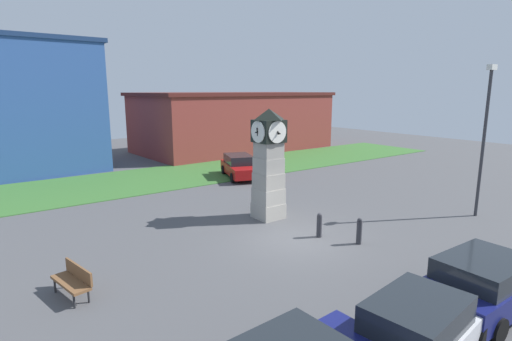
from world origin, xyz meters
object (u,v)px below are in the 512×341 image
object	(u,v)px
car_far_lot	(239,166)
bollard_near_tower	(359,231)
bollard_mid_row	(319,225)
clock_tower	(269,164)
street_lamp_far_side	(485,132)
car_near_tower	(420,329)
bench	(73,279)
car_by_building	(487,282)

from	to	relation	value
car_far_lot	bollard_near_tower	bearing A→B (deg)	-103.08
bollard_near_tower	bollard_mid_row	world-z (taller)	bollard_near_tower
clock_tower	bollard_near_tower	size ratio (longest dim) A/B	4.82
bollard_near_tower	street_lamp_far_side	distance (m)	8.06
bollard_mid_row	car_near_tower	world-z (taller)	car_near_tower
clock_tower	bollard_mid_row	bearing A→B (deg)	-87.56
bollard_mid_row	bench	bearing A→B (deg)	175.36
bench	car_far_lot	bearing A→B (deg)	39.59
car_near_tower	street_lamp_far_side	xyz separation A→B (m)	(11.58, 4.31, 3.18)
bollard_mid_row	street_lamp_far_side	size ratio (longest dim) A/B	0.15
bollard_near_tower	bench	bearing A→B (deg)	167.47
clock_tower	bollard_mid_row	world-z (taller)	clock_tower
car_by_building	bollard_near_tower	bearing A→B (deg)	79.21
bollard_mid_row	street_lamp_far_side	world-z (taller)	street_lamp_far_side
bollard_near_tower	car_far_lot	xyz separation A→B (m)	(2.94, 12.64, 0.24)
clock_tower	car_by_building	distance (m)	9.82
bollard_near_tower	bench	distance (m)	9.97
car_by_building	car_far_lot	bearing A→B (deg)	77.57
bench	street_lamp_far_side	xyz separation A→B (m)	(16.96, -3.08, 3.43)
car_by_building	street_lamp_far_side	xyz separation A→B (m)	(8.20, 4.15, 3.17)
car_near_tower	car_by_building	bearing A→B (deg)	2.71
car_near_tower	car_far_lot	xyz separation A→B (m)	(7.28, 17.87, -0.01)
car_far_lot	bench	xyz separation A→B (m)	(-12.67, -10.48, -0.24)
clock_tower	car_near_tower	distance (m)	10.57
bollard_near_tower	bollard_mid_row	distance (m)	1.59
car_by_building	street_lamp_far_side	bearing A→B (deg)	26.86
bollard_near_tower	bench	world-z (taller)	bollard_near_tower
bollard_near_tower	street_lamp_far_side	xyz separation A→B (m)	(7.23, -0.92, 3.43)
bench	street_lamp_far_side	bearing A→B (deg)	-10.28
clock_tower	car_by_building	xyz separation A→B (m)	(-0.13, -9.66, -1.76)
clock_tower	car_far_lot	world-z (taller)	clock_tower
street_lamp_far_side	bench	bearing A→B (deg)	169.72
bollard_mid_row	car_far_lot	distance (m)	11.79
street_lamp_far_side	bollard_near_tower	bearing A→B (deg)	172.79
car_near_tower	car_far_lot	size ratio (longest dim) A/B	0.89
clock_tower	street_lamp_far_side	bearing A→B (deg)	-34.28
car_near_tower	street_lamp_far_side	distance (m)	12.76
clock_tower	car_far_lot	distance (m)	9.07
clock_tower	street_lamp_far_side	xyz separation A→B (m)	(8.07, -5.50, 1.41)
car_near_tower	car_far_lot	distance (m)	19.29
bollard_mid_row	street_lamp_far_side	distance (m)	8.97
clock_tower	car_by_building	world-z (taller)	clock_tower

